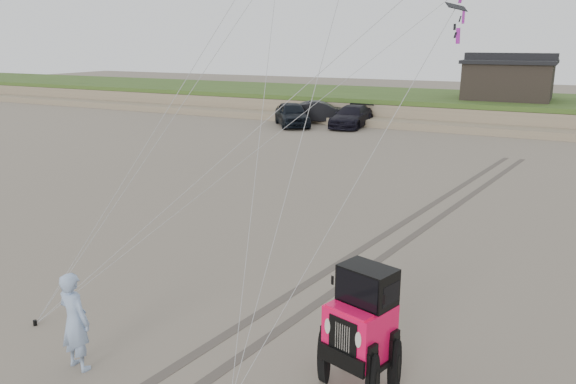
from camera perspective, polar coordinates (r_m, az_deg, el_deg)
name	(u,v)px	position (r m, az deg, el deg)	size (l,w,h in m)	color
ground	(180,346)	(11.88, -10.92, -15.13)	(160.00, 160.00, 0.00)	#6B6054
dune_ridge	(479,109)	(46.24, 18.79, 7.98)	(160.00, 14.25, 1.73)	#7A6B54
cabin	(509,78)	(45.30, 21.49, 10.68)	(6.40, 5.40, 3.35)	black
truck_a	(292,114)	(40.54, 0.41, 7.92)	(2.01, 5.00, 1.70)	black
truck_b	(321,112)	(42.12, 3.33, 8.09)	(1.69, 4.84, 1.60)	black
truck_c	(352,116)	(40.31, 6.48, 7.64)	(2.10, 5.17, 1.50)	black
jeep	(359,342)	(10.12, 7.27, -14.85)	(2.07, 4.80, 1.79)	#FE0B49
man	(75,321)	(11.26, -20.85, -12.16)	(0.70, 0.46, 1.91)	#7F97C4
stake_main	(35,323)	(13.54, -24.31, -12.02)	(0.08, 0.08, 0.12)	black
tire_tracks	(392,240)	(17.64, 10.57, -4.78)	(5.22, 29.74, 0.01)	#4C443D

